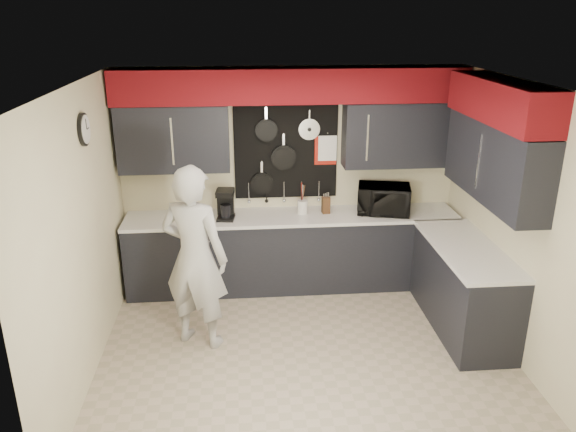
{
  "coord_description": "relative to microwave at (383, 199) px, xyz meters",
  "views": [
    {
      "loc": [
        -0.59,
        -4.72,
        3.19
      ],
      "look_at": [
        -0.13,
        0.5,
        1.26
      ],
      "focal_mm": 35.0,
      "sensor_mm": 36.0,
      "label": 1
    }
  ],
  "objects": [
    {
      "name": "ground",
      "position": [
        -1.08,
        -1.43,
        -1.09
      ],
      "size": [
        4.0,
        4.0,
        0.0
      ],
      "primitive_type": "plane",
      "color": "tan",
      "rests_on": "ground"
    },
    {
      "name": "coffee_maker",
      "position": [
        -1.85,
        -0.03,
        0.01
      ],
      "size": [
        0.22,
        0.26,
        0.35
      ],
      "rotation": [
        0.0,
        0.0,
        -0.12
      ],
      "color": "black",
      "rests_on": "base_cabinets"
    },
    {
      "name": "utensil_crock",
      "position": [
        -0.95,
        0.06,
        -0.09
      ],
      "size": [
        0.12,
        0.12,
        0.16
      ],
      "primitive_type": "cylinder",
      "color": "silver",
      "rests_on": "base_cabinets"
    },
    {
      "name": "left_wall_assembly",
      "position": [
        -3.07,
        -1.42,
        0.25
      ],
      "size": [
        0.05,
        3.5,
        2.6
      ],
      "color": "beige",
      "rests_on": "ground"
    },
    {
      "name": "microwave",
      "position": [
        0.0,
        0.0,
        0.0
      ],
      "size": [
        0.68,
        0.53,
        0.33
      ],
      "primitive_type": "imported",
      "rotation": [
        0.0,
        0.0,
        -0.22
      ],
      "color": "black",
      "rests_on": "base_cabinets"
    },
    {
      "name": "back_wall_assembly",
      "position": [
        -1.07,
        0.17,
        0.92
      ],
      "size": [
        4.0,
        0.36,
        2.6
      ],
      "color": "beige",
      "rests_on": "ground"
    },
    {
      "name": "base_cabinets",
      "position": [
        -0.59,
        -0.3,
        -0.63
      ],
      "size": [
        3.95,
        2.2,
        0.92
      ],
      "color": "black",
      "rests_on": "ground"
    },
    {
      "name": "right_wall_assembly",
      "position": [
        0.77,
        -1.17,
        0.86
      ],
      "size": [
        0.36,
        3.5,
        2.6
      ],
      "color": "beige",
      "rests_on": "ground"
    },
    {
      "name": "person",
      "position": [
        -2.14,
        -1.14,
        -0.16
      ],
      "size": [
        0.8,
        0.69,
        1.86
      ],
      "primitive_type": "imported",
      "rotation": [
        0.0,
        0.0,
        2.72
      ],
      "color": "#A5A4A2",
      "rests_on": "ground"
    },
    {
      "name": "knife_block",
      "position": [
        -0.68,
        0.04,
        -0.07
      ],
      "size": [
        0.1,
        0.1,
        0.2
      ],
      "primitive_type": "cube",
      "rotation": [
        0.0,
        0.0,
        0.08
      ],
      "color": "#3A2612",
      "rests_on": "base_cabinets"
    }
  ]
}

